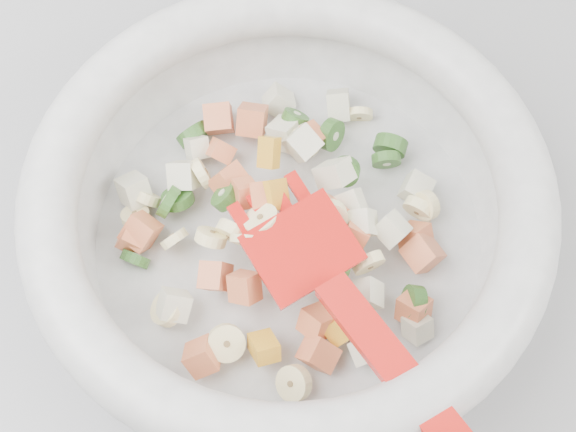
# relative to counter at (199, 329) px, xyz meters

# --- Properties ---
(counter) EXTENTS (2.00, 0.60, 0.90)m
(counter) POSITION_rel_counter_xyz_m (0.00, 0.00, 0.00)
(counter) COLOR gray
(counter) RESTS_ON ground
(mixing_bowl) EXTENTS (0.41, 0.43, 0.12)m
(mixing_bowl) POSITION_rel_counter_xyz_m (0.14, -0.06, 0.51)
(mixing_bowl) COLOR silver
(mixing_bowl) RESTS_ON counter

